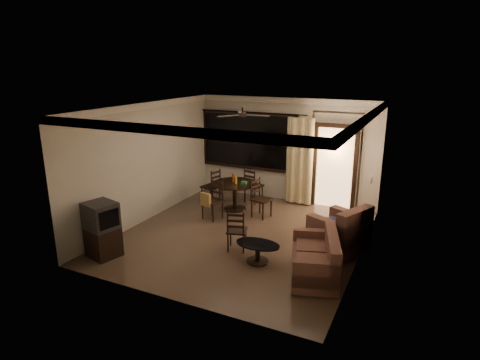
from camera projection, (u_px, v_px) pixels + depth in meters
The scene contains 12 objects.
ground at pixel (242, 235), 8.83m from camera, with size 5.50×5.50×0.00m, color #7F6651.
room_shell at pixel (296, 142), 9.61m from camera, with size 5.50×6.70×5.50m.
dining_table at pixel (235, 188), 10.28m from camera, with size 1.15×1.15×0.94m.
dining_chair_west at pixel (211, 193), 10.86m from camera, with size 0.51×0.51×0.95m.
dining_chair_east at pixel (261, 206), 9.85m from camera, with size 0.51×0.51×0.95m.
dining_chair_south at pixel (212, 207), 9.71m from camera, with size 0.51×0.55×0.95m.
dining_chair_north at pixel (253, 192), 10.94m from camera, with size 0.51×0.51×0.95m.
tv_cabinet at pixel (102, 229), 7.76m from camera, with size 0.68×0.64×1.10m.
sofa at pixel (318, 260), 7.07m from camera, with size 1.17×1.62×0.78m.
armchair at pixel (341, 233), 8.01m from camera, with size 1.24×1.24×0.94m.
coffee_table at pixel (258, 250), 7.59m from camera, with size 0.87×0.52×0.38m.
side_chair at pixel (237, 238), 8.09m from camera, with size 0.48×0.48×0.88m.
Camera 1 is at (3.46, -7.37, 3.63)m, focal length 30.00 mm.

